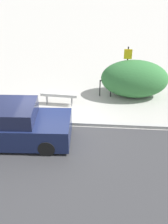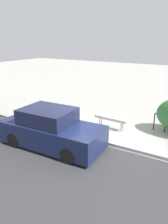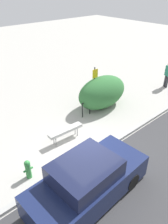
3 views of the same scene
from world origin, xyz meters
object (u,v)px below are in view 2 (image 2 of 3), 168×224
Objects in this scene: bike_rack at (160,121)px; fire_hydrant at (61,117)px; bench at (111,119)px; parked_car_near at (51,130)px.

fire_hydrant is (-4.33, -1.74, -0.09)m from bike_rack.
bench is at bearing 19.75° from fire_hydrant.
parked_car_near reaches higher than bench.
parked_car_near reaches higher than bike_rack.
parked_car_near is at bearing -110.91° from bench.
bench is 1.98× the size of bike_rack.
bike_rack is 4.66m from fire_hydrant.
parked_car_near is (-1.28, -2.83, 0.18)m from bench.
bike_rack is (2.03, 0.91, -0.00)m from bench.
bike_rack is at bearing 46.09° from parked_car_near.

